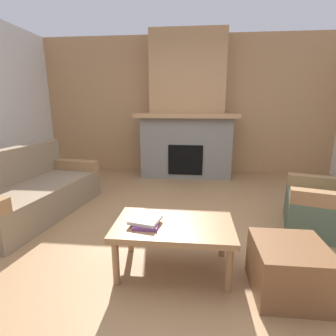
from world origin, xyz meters
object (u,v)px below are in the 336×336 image
Objects in this scene: armchair at (329,206)px; coffee_table at (174,229)px; fireplace at (187,116)px; ottoman at (289,269)px; couch at (31,193)px.

coffee_table is (-1.67, -0.86, 0.08)m from armchair.
fireplace is at bearing 89.89° from coffee_table.
fireplace reaches higher than coffee_table.
coffee_table is at bearing 167.08° from ottoman.
couch is at bearing 178.49° from armchair.
armchair is at bearing 27.37° from coffee_table.
fireplace reaches higher than couch.
armchair reaches higher than ottoman.
couch and armchair have the same top height.
couch is (-1.93, -2.14, -0.88)m from fireplace.
couch is at bearing 157.50° from ottoman.
fireplace is 3.01m from couch.
armchair is at bearing 53.67° from ottoman.
coffee_table is 0.93m from ottoman.
armchair is 1.88m from coffee_table.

